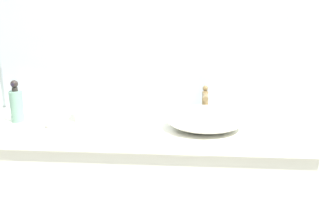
% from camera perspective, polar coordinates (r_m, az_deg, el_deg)
% --- Properties ---
extents(bathroom_wall_rear, '(6.00, 0.06, 2.60)m').
position_cam_1_polar(bathroom_wall_rear, '(2.14, -1.02, 10.43)').
color(bathroom_wall_rear, silver).
rests_on(bathroom_wall_rear, ground).
extents(vanity_counter, '(1.69, 0.52, 0.91)m').
position_cam_1_polar(vanity_counter, '(2.13, -4.81, -13.65)').
color(vanity_counter, beige).
rests_on(vanity_counter, ground).
extents(sink_basin, '(0.37, 0.32, 0.10)m').
position_cam_1_polar(sink_basin, '(1.88, 5.34, -0.96)').
color(sink_basin, silver).
rests_on(sink_basin, vanity_counter).
extents(faucet, '(0.03, 0.13, 0.16)m').
position_cam_1_polar(faucet, '(2.04, 5.31, 1.66)').
color(faucet, brown).
rests_on(faucet, vanity_counter).
extents(soap_dispenser, '(0.06, 0.06, 0.21)m').
position_cam_1_polar(soap_dispenser, '(2.11, -20.78, 1.04)').
color(soap_dispenser, gray).
rests_on(soap_dispenser, vanity_counter).
extents(tissue_box, '(0.12, 0.12, 0.16)m').
position_cam_1_polar(tissue_box, '(2.06, -11.36, 0.82)').
color(tissue_box, beige).
rests_on(tissue_box, vanity_counter).
extents(candle_jar, '(0.06, 0.06, 0.03)m').
position_cam_1_polar(candle_jar, '(1.99, -16.15, -1.62)').
color(candle_jar, beige).
rests_on(candle_jar, vanity_counter).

